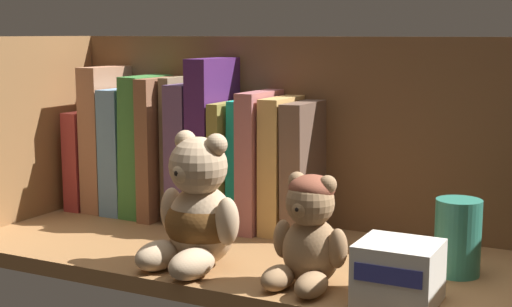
% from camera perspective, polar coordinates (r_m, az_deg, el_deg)
% --- Properties ---
extents(shelf_board, '(0.83, 0.31, 0.02)m').
position_cam_1_polar(shelf_board, '(0.95, 1.81, -8.30)').
color(shelf_board, olive).
rests_on(shelf_board, ground).
extents(shelf_back_panel, '(0.85, 0.01, 0.29)m').
position_cam_1_polar(shelf_back_panel, '(1.06, 5.50, 1.01)').
color(shelf_back_panel, brown).
rests_on(shelf_back_panel, ground).
extents(shelf_side_panel_left, '(0.02, 0.33, 0.29)m').
position_cam_1_polar(shelf_side_panel_left, '(1.16, -17.32, 1.32)').
color(shelf_side_panel_left, olive).
rests_on(shelf_side_panel_left, ground).
extents(book_0, '(0.03, 0.13, 0.15)m').
position_cam_1_polar(book_0, '(1.23, -12.04, -0.30)').
color(book_0, '#AB3939').
rests_on(book_0, shelf_board).
extents(book_1, '(0.03, 0.13, 0.22)m').
position_cam_1_polar(book_1, '(1.21, -10.82, 1.22)').
color(book_1, '#AC7354').
rests_on(book_1, shelf_board).
extents(book_2, '(0.03, 0.13, 0.19)m').
position_cam_1_polar(book_2, '(1.19, -9.34, 0.34)').
color(book_2, '#6090BB').
rests_on(book_2, shelf_board).
extents(book_3, '(0.04, 0.13, 0.21)m').
position_cam_1_polar(book_3, '(1.16, -7.85, 0.70)').
color(book_3, '#3D833C').
rests_on(book_3, shelf_board).
extents(book_4, '(0.02, 0.15, 0.21)m').
position_cam_1_polar(book_4, '(1.15, -6.56, 0.56)').
color(book_4, brown).
rests_on(book_4, shelf_board).
extents(book_5, '(0.02, 0.10, 0.21)m').
position_cam_1_polar(book_5, '(1.13, -5.59, 0.51)').
color(book_5, '#826D4D').
rests_on(book_5, shelf_board).
extents(book_6, '(0.03, 0.14, 0.20)m').
position_cam_1_polar(book_6, '(1.12, -4.36, 0.20)').
color(book_6, '#634771').
rests_on(book_6, shelf_board).
extents(book_7, '(0.03, 0.14, 0.24)m').
position_cam_1_polar(book_7, '(1.10, -2.74, 1.02)').
color(book_7, '#471F5A').
rests_on(book_7, shelf_board).
extents(book_8, '(0.02, 0.15, 0.18)m').
position_cam_1_polar(book_8, '(1.09, -1.41, -0.65)').
color(book_8, olive).
rests_on(book_8, shelf_board).
extents(book_9, '(0.02, 0.12, 0.18)m').
position_cam_1_polar(book_9, '(1.08, -0.45, -0.65)').
color(book_9, '#1BAC9B').
rests_on(book_9, shelf_board).
extents(book_10, '(0.03, 0.14, 0.20)m').
position_cam_1_polar(book_10, '(1.07, 0.76, -0.42)').
color(book_10, '#AC6464').
rests_on(book_10, shelf_board).
extents(book_11, '(0.03, 0.12, 0.19)m').
position_cam_1_polar(book_11, '(1.05, 2.30, -0.75)').
color(book_11, tan).
rests_on(book_11, shelf_board).
extents(book_12, '(0.03, 0.12, 0.18)m').
position_cam_1_polar(book_12, '(1.04, 3.96, -1.04)').
color(book_12, brown).
rests_on(book_12, shelf_board).
extents(teddy_bear_larger, '(0.12, 0.13, 0.16)m').
position_cam_1_polar(teddy_bear_larger, '(0.89, -4.44, -4.63)').
color(teddy_bear_larger, tan).
rests_on(teddy_bear_larger, shelf_board).
extents(teddy_bear_smaller, '(0.09, 0.09, 0.13)m').
position_cam_1_polar(teddy_bear_smaller, '(0.82, 4.05, -6.10)').
color(teddy_bear_smaller, '#93704C').
rests_on(teddy_bear_smaller, shelf_board).
extents(pillar_candle, '(0.05, 0.05, 0.09)m').
position_cam_1_polar(pillar_candle, '(0.89, 15.10, -6.17)').
color(pillar_candle, '#2D7A66').
rests_on(pillar_candle, shelf_board).
extents(small_product_box, '(0.08, 0.08, 0.06)m').
position_cam_1_polar(small_product_box, '(0.79, 10.79, -8.90)').
color(small_product_box, silver).
rests_on(small_product_box, shelf_board).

